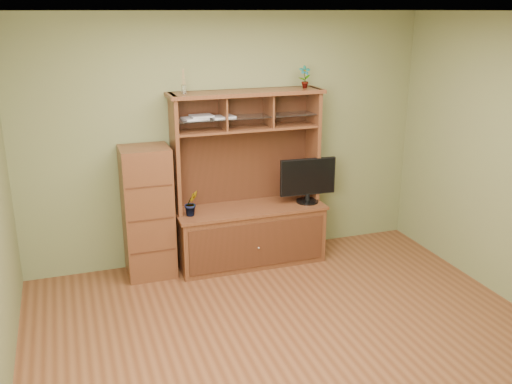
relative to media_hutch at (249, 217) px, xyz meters
name	(u,v)px	position (x,y,z in m)	size (l,w,h in m)	color
room	(300,193)	(-0.15, -1.73, 0.83)	(4.54, 4.04, 2.74)	#572E19
media_hutch	(249,217)	(0.00, 0.00, 0.00)	(1.66, 0.61, 1.90)	#492615
monitor	(308,179)	(0.66, -0.08, 0.39)	(0.64, 0.24, 0.50)	black
orchid_plant	(191,203)	(-0.66, -0.08, 0.26)	(0.15, 0.12, 0.27)	#2C571E
top_plant	(305,77)	(0.66, 0.08, 1.50)	(0.12, 0.08, 0.24)	#2B6724
reed_diffuser	(184,84)	(-0.66, 0.08, 1.47)	(0.05, 0.05, 0.25)	silver
magazines	(206,117)	(-0.44, 0.08, 1.13)	(0.56, 0.23, 0.04)	#B9B9BE
side_cabinet	(148,212)	(-1.10, 0.03, 0.17)	(0.50, 0.45, 1.39)	#492615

